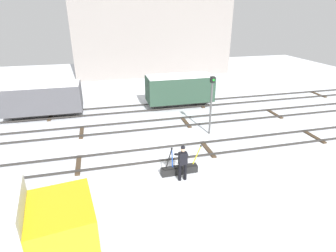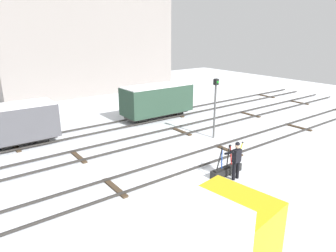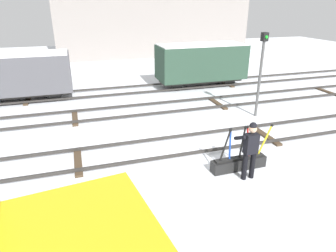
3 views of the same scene
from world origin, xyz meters
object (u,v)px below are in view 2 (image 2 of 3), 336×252
at_px(switch_lever_frame, 226,169).
at_px(signal_post, 215,102).
at_px(freight_car_near_switch, 157,100).
at_px(rail_worker, 236,158).
at_px(freight_car_back_track, 5,125).

relative_size(switch_lever_frame, signal_post, 0.55).
height_order(switch_lever_frame, freight_car_near_switch, freight_car_near_switch).
bearing_deg(rail_worker, switch_lever_frame, 86.58).
relative_size(signal_post, freight_car_back_track, 0.68).
xyz_separation_m(rail_worker, freight_car_near_switch, (2.83, 10.19, 0.44)).
height_order(rail_worker, signal_post, signal_post).
relative_size(switch_lever_frame, rail_worker, 1.13).
xyz_separation_m(switch_lever_frame, signal_post, (3.16, 3.99, 2.02)).
distance_m(switch_lever_frame, freight_car_back_track, 12.29).
relative_size(signal_post, freight_car_near_switch, 0.70).
distance_m(freight_car_back_track, freight_car_near_switch, 10.32).
xyz_separation_m(freight_car_back_track, freight_car_near_switch, (10.32, -0.00, 0.04)).
distance_m(switch_lever_frame, signal_post, 5.47).
relative_size(freight_car_back_track, freight_car_near_switch, 1.03).
height_order(signal_post, freight_car_back_track, signal_post).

